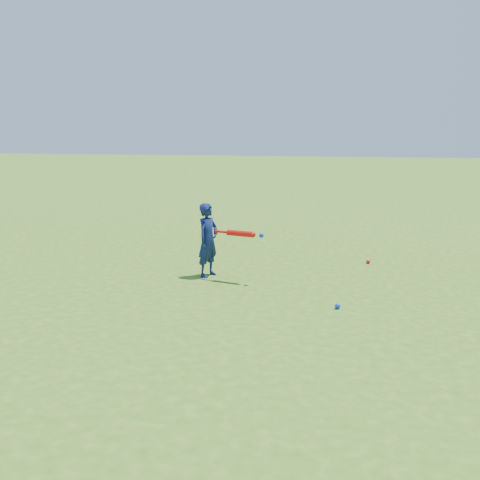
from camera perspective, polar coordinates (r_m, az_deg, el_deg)
The scene contains 5 objects.
ground at distance 8.27m, azimuth -5.64°, elevation -2.65°, with size 80.00×80.00×0.00m, color #386818.
child at distance 7.49m, azimuth -3.43°, elevation -0.00°, with size 0.38×0.25×1.04m, color #101A4F.
ground_ball_red at distance 8.52m, azimuth 13.51°, elevation -2.26°, with size 0.07×0.07×0.07m, color red.
ground_ball_blue at distance 6.30m, azimuth 10.36°, elevation -6.96°, with size 0.07×0.07×0.07m, color #0C35DC.
bat_swing at distance 7.17m, azimuth 0.24°, elevation 0.68°, with size 0.70×0.21×0.08m.
Camera 1 is at (2.69, -7.56, 1.99)m, focal length 40.00 mm.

